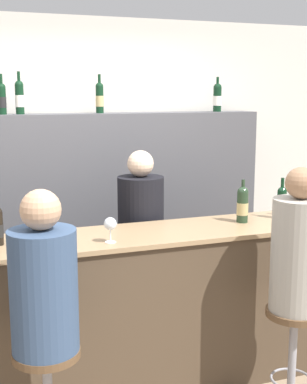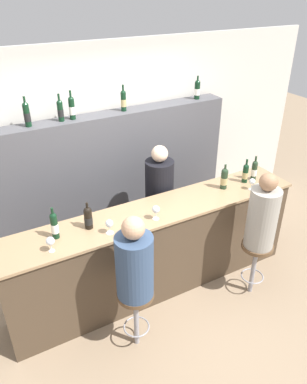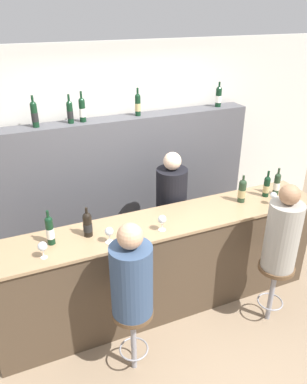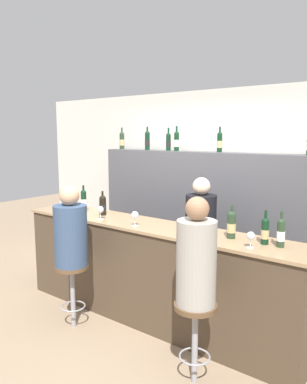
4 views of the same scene
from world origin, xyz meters
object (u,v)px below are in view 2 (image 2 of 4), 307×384
object	(u,v)px
wine_bottle_counter_2	(224,178)
wine_bottle_backbar_3	(72,108)
wine_bottle_backbar_4	(123,100)
wine_bottle_backbar_2	(60,110)
wine_glass_0	(50,241)
bartender	(159,209)
guest_seated_right	(263,215)
bar_stool_left	(136,305)
wine_glass_3	(252,182)
wine_bottle_counter_0	(54,225)
wine_glass_1	(109,224)
wine_bottle_backbar_5	(197,89)
wine_bottle_backbar_1	(27,114)
wine_glass_2	(156,210)
wine_bottle_counter_3	(245,173)
bar_stool_right	(256,256)
wine_bottle_counter_4	(254,170)
guest_seated_left	(134,263)
wine_bottle_counter_1	(88,218)

from	to	relation	value
wine_bottle_counter_2	wine_bottle_backbar_3	distance (m)	1.91
wine_bottle_backbar_3	wine_bottle_backbar_4	bearing A→B (deg)	-0.00
wine_bottle_backbar_2	wine_glass_0	world-z (taller)	wine_bottle_backbar_2
wine_bottle_backbar_2	wine_bottle_backbar_4	xyz separation A→B (m)	(0.78, 0.00, 0.00)
wine_bottle_counter_2	wine_glass_0	world-z (taller)	wine_bottle_counter_2
bartender	guest_seated_right	bearing A→B (deg)	-61.39
wine_bottle_counter_2	guest_seated_right	bearing A→B (deg)	-88.65
wine_bottle_backbar_3	bar_stool_left	xyz separation A→B (m)	(-0.11, -1.77, -1.41)
wine_bottle_counter_2	wine_glass_3	xyz separation A→B (m)	(0.26, -0.18, -0.03)
wine_bottle_counter_0	wine_bottle_backbar_4	xyz separation A→B (m)	(1.26, 1.12, 0.72)
wine_bottle_backbar_3	wine_glass_1	distance (m)	1.51
wine_bottle_backbar_4	wine_glass_1	bearing A→B (deg)	-121.04
wine_bottle_backbar_2	wine_bottle_backbar_4	distance (m)	0.78
wine_bottle_backbar_5	wine_bottle_backbar_4	bearing A→B (deg)	-180.00
wine_bottle_backbar_1	wine_glass_2	size ratio (longest dim) A/B	2.13
wine_bottle_counter_3	bar_stool_right	bearing A→B (deg)	-115.19
wine_bottle_counter_3	wine_bottle_backbar_5	size ratio (longest dim) A/B	0.98
wine_bottle_counter_2	wine_bottle_backbar_5	bearing A→B (deg)	72.67
bar_stool_right	guest_seated_right	xyz separation A→B (m)	(0.00, 0.00, 0.53)
wine_bottle_counter_4	wine_bottle_backbar_4	distance (m)	1.78
wine_bottle_counter_0	wine_bottle_backbar_3	bearing A→B (deg)	61.28
wine_bottle_backbar_3	wine_bottle_backbar_5	xyz separation A→B (m)	(1.72, 0.00, -0.01)
wine_bottle_backbar_5	wine_bottle_backbar_2	bearing A→B (deg)	-180.00
guest_seated_right	wine_bottle_counter_2	bearing A→B (deg)	91.35
wine_glass_0	wine_glass_3	world-z (taller)	wine_glass_0
wine_glass_3	guest_seated_left	bearing A→B (deg)	-165.15
wine_bottle_counter_0	wine_bottle_counter_3	size ratio (longest dim) A/B	1.10
wine_bottle_counter_1	wine_bottle_counter_3	size ratio (longest dim) A/B	0.96
wine_bottle_backbar_4	bartender	bearing A→B (deg)	-78.64
bar_stool_left	wine_glass_0	bearing A→B (deg)	142.32
wine_bottle_counter_2	wine_bottle_counter_4	distance (m)	0.45
wine_bottle_counter_2	guest_seated_right	world-z (taller)	guest_seated_right
wine_bottle_backbar_2	bar_stool_right	xyz separation A→B (m)	(1.51, -1.77, -1.40)
wine_bottle_counter_0	wine_bottle_backbar_5	bearing A→B (deg)	25.74
wine_bottle_counter_4	bartender	xyz separation A→B (m)	(-1.05, 0.47, -0.49)
wine_bottle_counter_1	wine_bottle_backbar_3	distance (m)	1.38
wine_glass_2	guest_seated_left	world-z (taller)	guest_seated_left
wine_bottle_counter_3	wine_glass_2	xyz separation A→B (m)	(-1.32, -0.18, -0.01)
wine_glass_2	wine_bottle_counter_1	bearing A→B (deg)	164.39
wine_bottle_counter_2	wine_glass_2	size ratio (longest dim) A/B	1.95
wine_bottle_counter_4	bar_stool_left	size ratio (longest dim) A/B	0.45
bar_stool_left	wine_bottle_counter_1	bearing A→B (deg)	105.32
wine_bottle_counter_0	wine_bottle_counter_3	world-z (taller)	wine_bottle_counter_0
wine_bottle_backbar_5	wine_bottle_counter_0	bearing A→B (deg)	-154.26
wine_bottle_counter_1	bar_stool_left	size ratio (longest dim) A/B	0.42
wine_bottle_counter_1	wine_bottle_backbar_5	bearing A→B (deg)	29.31
wine_bottle_counter_1	wine_glass_1	xyz separation A→B (m)	(0.14, -0.18, -0.01)
wine_bottle_backbar_1	guest_seated_right	distance (m)	2.73
wine_bottle_counter_1	wine_bottle_backbar_2	xyz separation A→B (m)	(0.15, 1.12, 0.73)
wine_glass_2	guest_seated_left	bearing A→B (deg)	-135.71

